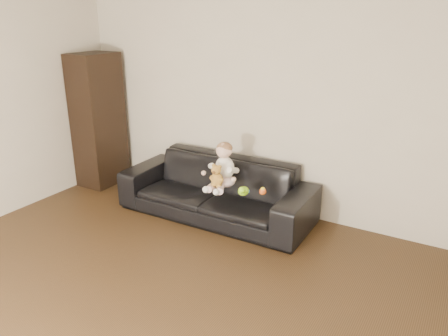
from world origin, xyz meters
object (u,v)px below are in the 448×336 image
Objects in this scene: sofa at (216,189)px; teddy_bear at (217,176)px; toy_green at (243,191)px; toy_blue_disc at (245,191)px; toy_rattle at (263,192)px; cabinet at (98,120)px; baby at (223,168)px.

sofa is 0.44m from teddy_bear.
toy_green is (0.29, 0.07, -0.14)m from teddy_bear.
sofa is 0.47m from toy_blue_disc.
toy_rattle is at bearing 33.30° from toy_green.
toy_rattle is (0.64, -0.10, 0.14)m from sofa.
cabinet is 7.01× the size of teddy_bear.
toy_blue_disc is at bearing -174.05° from toy_rattle.
toy_blue_disc is at bearing -16.22° from sofa.
baby is at bearing 66.81° from teddy_bear.
toy_blue_disc is (0.26, 0.16, -0.18)m from teddy_bear.
baby is 3.74× the size of toy_green.
toy_green is at bearing -25.00° from sofa.
teddy_bear is (0.18, -0.28, 0.29)m from sofa.
baby is 2.02× the size of teddy_bear.
cabinet reaches higher than toy_rattle.
sofa is at bearing 164.42° from toy_blue_disc.
cabinet is 23.47× the size of toy_rattle.
baby reaches higher than sofa.
sofa is 2.01m from cabinet.
cabinet is at bearing 155.88° from baby.
sofa is at bearing 171.10° from toy_rattle.
sofa is at bearing -3.72° from cabinet.
sofa is 8.93× the size of teddy_bear.
sofa is at bearing 95.90° from teddy_bear.
cabinet is 2.16m from teddy_bear.
toy_green is 0.11m from toy_blue_disc.
sofa is 1.27× the size of cabinet.
baby is (2.10, -0.22, -0.23)m from cabinet.
teddy_bear is at bearing -10.96° from cabinet.
cabinet is at bearing 176.39° from sofa.
toy_rattle is (0.46, 0.18, -0.15)m from teddy_bear.
toy_rattle is (0.47, 0.02, -0.19)m from baby.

